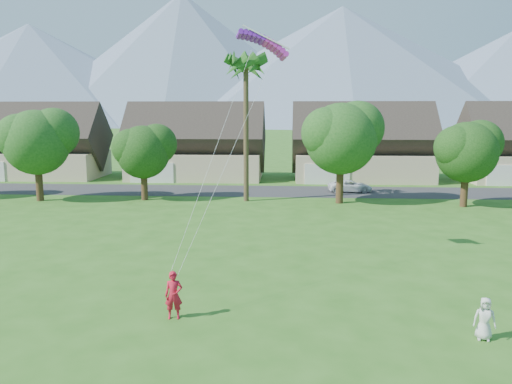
# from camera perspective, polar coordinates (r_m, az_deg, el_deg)

# --- Properties ---
(ground) EXTENTS (500.00, 500.00, 0.00)m
(ground) POSITION_cam_1_polar(r_m,az_deg,el_deg) (16.21, -2.32, -19.27)
(ground) COLOR #2D6019
(ground) RESTS_ON ground
(street) EXTENTS (90.00, 7.00, 0.01)m
(street) POSITION_cam_1_polar(r_m,az_deg,el_deg) (48.80, 1.75, 0.10)
(street) COLOR #2D2D30
(street) RESTS_ON ground
(kite_flyer) EXTENTS (0.72, 0.52, 1.83)m
(kite_flyer) POSITION_cam_1_polar(r_m,az_deg,el_deg) (19.33, -9.39, -11.56)
(kite_flyer) COLOR red
(kite_flyer) RESTS_ON ground
(watcher) EXTENTS (0.81, 0.62, 1.49)m
(watcher) POSITION_cam_1_polar(r_m,az_deg,el_deg) (19.16, 24.67, -13.03)
(watcher) COLOR silver
(watcher) RESTS_ON ground
(parked_car) EXTENTS (4.34, 2.19, 1.18)m
(parked_car) POSITION_cam_1_polar(r_m,az_deg,el_deg) (49.08, 10.72, 0.68)
(parked_car) COLOR white
(parked_car) RESTS_ON ground
(mountain_ridge) EXTENTS (540.00, 240.00, 70.00)m
(mountain_ridge) POSITION_cam_1_polar(r_m,az_deg,el_deg) (275.14, 5.56, 13.61)
(mountain_ridge) COLOR slate
(mountain_ridge) RESTS_ON ground
(houses_row) EXTENTS (72.75, 8.19, 8.86)m
(houses_row) POSITION_cam_1_polar(r_m,az_deg,el_deg) (57.33, 2.55, 4.91)
(houses_row) COLOR beige
(houses_row) RESTS_ON ground
(tree_row) EXTENTS (62.27, 6.67, 8.45)m
(tree_row) POSITION_cam_1_polar(r_m,az_deg,el_deg) (42.26, -0.04, 5.36)
(tree_row) COLOR #47301C
(tree_row) RESTS_ON ground
(fan_palm) EXTENTS (3.00, 3.00, 13.80)m
(fan_palm) POSITION_cam_1_polar(r_m,az_deg,el_deg) (43.00, -1.17, 14.64)
(fan_palm) COLOR #4C3D26
(fan_palm) RESTS_ON ground
(parafoil_kite) EXTENTS (2.72, 1.20, 0.50)m
(parafoil_kite) POSITION_cam_1_polar(r_m,az_deg,el_deg) (25.02, 0.91, 16.86)
(parafoil_kite) COLOR purple
(parafoil_kite) RESTS_ON ground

